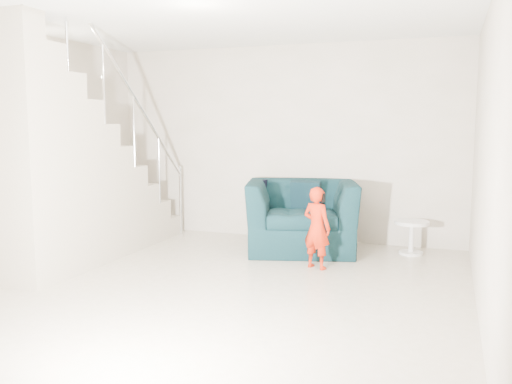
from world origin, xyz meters
TOP-DOWN VIEW (x-y plane):
  - floor at (0.00, 0.00)m, footprint 5.50×5.50m
  - ceiling at (0.00, 0.00)m, footprint 5.50×5.50m
  - back_wall at (0.00, 2.75)m, footprint 5.00×0.00m
  - right_wall at (2.50, 0.00)m, footprint 0.00×5.50m
  - armchair at (0.45, 2.09)m, footprint 1.65×1.53m
  - toddler at (0.84, 1.28)m, footprint 0.40×0.33m
  - side_table at (1.81, 2.32)m, footprint 0.42×0.42m
  - staircase at (-2.00, 0.55)m, footprint 1.02×3.03m
  - cushion at (0.46, 2.29)m, footprint 0.40×0.19m
  - throw at (-0.13, 2.11)m, footprint 0.05×0.55m
  - phone at (0.92, 1.28)m, footprint 0.04×0.05m

SIDE VIEW (x-z plane):
  - floor at x=0.00m, z-range 0.00..0.00m
  - side_table at x=1.81m, z-range 0.07..0.50m
  - armchair at x=0.45m, z-range 0.00..0.89m
  - toddler at x=0.84m, z-range 0.00..0.93m
  - throw at x=-0.13m, z-range 0.26..0.87m
  - cushion at x=0.46m, z-range 0.49..0.89m
  - phone at x=0.92m, z-range 0.76..0.86m
  - staircase at x=-2.00m, z-range -0.86..2.76m
  - right_wall at x=2.50m, z-range -1.40..4.10m
  - back_wall at x=0.00m, z-range -1.15..3.85m
  - ceiling at x=0.00m, z-range 2.70..2.70m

